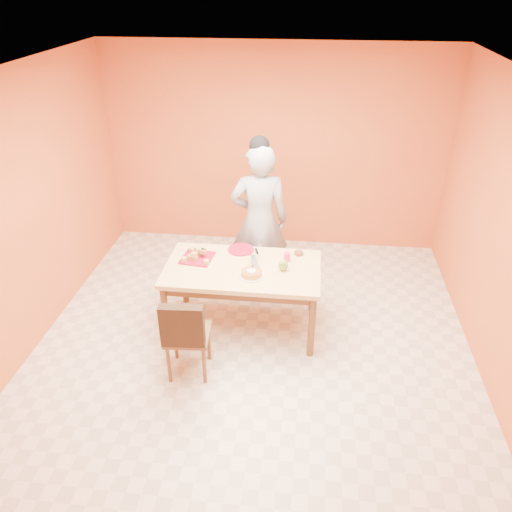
# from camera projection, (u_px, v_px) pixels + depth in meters

# --- Properties ---
(floor) EXTENTS (5.00, 5.00, 0.00)m
(floor) POSITION_uv_depth(u_px,v_px,m) (251.00, 353.00, 5.11)
(floor) COLOR silver
(floor) RESTS_ON ground
(ceiling) EXTENTS (5.00, 5.00, 0.00)m
(ceiling) POSITION_uv_depth(u_px,v_px,m) (250.00, 79.00, 3.77)
(ceiling) COLOR white
(ceiling) RESTS_ON wall_back
(wall_back) EXTENTS (4.50, 0.00, 4.50)m
(wall_back) POSITION_uv_depth(u_px,v_px,m) (274.00, 150.00, 6.59)
(wall_back) COLOR #CB642F
(wall_back) RESTS_ON floor
(wall_left) EXTENTS (0.00, 5.00, 5.00)m
(wall_left) POSITION_uv_depth(u_px,v_px,m) (13.00, 224.00, 4.67)
(wall_left) COLOR #CB642F
(wall_left) RESTS_ON floor
(dining_table) EXTENTS (1.60, 0.90, 0.76)m
(dining_table) POSITION_uv_depth(u_px,v_px,m) (243.00, 275.00, 5.18)
(dining_table) COLOR #DBAD72
(dining_table) RESTS_ON floor
(dining_chair) EXTENTS (0.44, 0.51, 0.90)m
(dining_chair) POSITION_uv_depth(u_px,v_px,m) (187.00, 333.00, 4.66)
(dining_chair) COLOR brown
(dining_chair) RESTS_ON floor
(pastry_pile) EXTENTS (0.29, 0.29, 0.09)m
(pastry_pile) POSITION_uv_depth(u_px,v_px,m) (197.00, 253.00, 5.25)
(pastry_pile) COLOR tan
(pastry_pile) RESTS_ON pastry_platter
(person) EXTENTS (0.72, 0.53, 1.83)m
(person) POSITION_uv_depth(u_px,v_px,m) (259.00, 221.00, 5.72)
(person) COLOR gray
(person) RESTS_ON floor
(pastry_platter) EXTENTS (0.35, 0.35, 0.02)m
(pastry_platter) POSITION_uv_depth(u_px,v_px,m) (197.00, 258.00, 5.28)
(pastry_platter) COLOR maroon
(pastry_platter) RESTS_ON dining_table
(red_dinner_plate) EXTENTS (0.28, 0.28, 0.02)m
(red_dinner_plate) POSITION_uv_depth(u_px,v_px,m) (241.00, 250.00, 5.44)
(red_dinner_plate) COLOR maroon
(red_dinner_plate) RESTS_ON dining_table
(white_cake_plate) EXTENTS (0.29, 0.29, 0.01)m
(white_cake_plate) POSITION_uv_depth(u_px,v_px,m) (251.00, 275.00, 4.98)
(white_cake_plate) COLOR silver
(white_cake_plate) RESTS_ON dining_table
(sponge_cake) EXTENTS (0.28, 0.28, 0.05)m
(sponge_cake) POSITION_uv_depth(u_px,v_px,m) (251.00, 273.00, 4.97)
(sponge_cake) COLOR orange
(sponge_cake) RESTS_ON white_cake_plate
(cake_server) EXTENTS (0.13, 0.28, 0.01)m
(cake_server) POSITION_uv_depth(u_px,v_px,m) (255.00, 261.00, 5.10)
(cake_server) COLOR silver
(cake_server) RESTS_ON sponge_cake
(egg_ornament) EXTENTS (0.12, 0.11, 0.12)m
(egg_ornament) POSITION_uv_depth(u_px,v_px,m) (283.00, 265.00, 5.04)
(egg_ornament) COLOR olive
(egg_ornament) RESTS_ON dining_table
(magenta_glass) EXTENTS (0.07, 0.07, 0.09)m
(magenta_glass) POSITION_uv_depth(u_px,v_px,m) (287.00, 257.00, 5.22)
(magenta_glass) COLOR #E4226F
(magenta_glass) RESTS_ON dining_table
(checker_tin) EXTENTS (0.11, 0.11, 0.03)m
(checker_tin) POSITION_uv_depth(u_px,v_px,m) (299.00, 253.00, 5.35)
(checker_tin) COLOR #361B0E
(checker_tin) RESTS_ON dining_table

